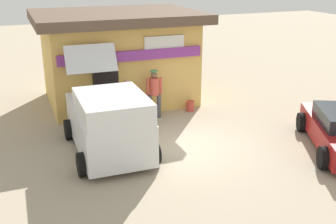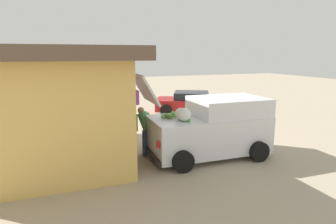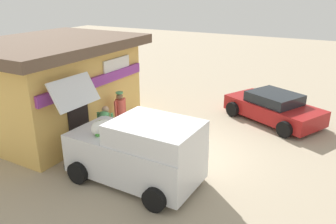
% 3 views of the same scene
% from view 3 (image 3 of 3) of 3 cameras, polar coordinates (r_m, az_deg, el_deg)
% --- Properties ---
extents(ground_plane, '(60.00, 60.00, 0.00)m').
position_cam_3_polar(ground_plane, '(11.74, 2.42, -6.36)').
color(ground_plane, tan).
extents(storefront_bar, '(6.37, 4.94, 3.53)m').
position_cam_3_polar(storefront_bar, '(13.40, -18.64, 4.38)').
color(storefront_bar, '#E0B259').
rests_on(storefront_bar, ground_plane).
extents(delivery_van, '(2.33, 4.37, 2.77)m').
position_cam_3_polar(delivery_van, '(9.58, -5.13, -6.54)').
color(delivery_van, silver).
rests_on(delivery_van, ground_plane).
extents(parked_sedan, '(3.48, 4.36, 1.21)m').
position_cam_3_polar(parked_sedan, '(14.64, 17.50, 0.73)').
color(parked_sedan, maroon).
rests_on(parked_sedan, ground_plane).
extents(vendor_standing, '(0.57, 0.38, 1.76)m').
position_cam_3_polar(vendor_standing, '(12.41, -8.12, 0.10)').
color(vendor_standing, '#4C4C51').
rests_on(vendor_standing, ground_plane).
extents(customer_bending, '(0.71, 0.62, 1.57)m').
position_cam_3_polar(customer_bending, '(11.36, -10.91, -2.44)').
color(customer_bending, navy).
rests_on(customer_bending, ground_plane).
extents(unloaded_banana_pile, '(0.80, 0.87, 0.46)m').
position_cam_3_polar(unloaded_banana_pile, '(12.07, -18.87, -5.59)').
color(unloaded_banana_pile, silver).
rests_on(unloaded_banana_pile, ground_plane).
extents(paint_bucket, '(0.31, 0.31, 0.39)m').
position_cam_3_polar(paint_bucket, '(13.96, -4.97, -1.03)').
color(paint_bucket, '#BF3F33').
rests_on(paint_bucket, ground_plane).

